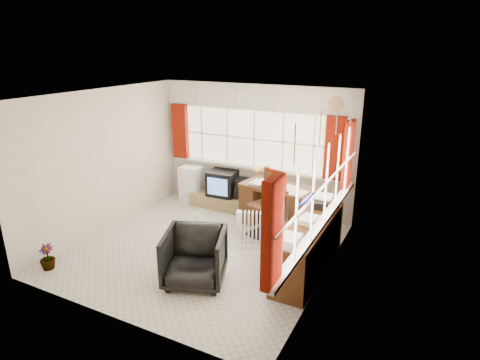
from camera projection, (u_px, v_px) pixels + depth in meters
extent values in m
plane|color=beige|center=(203.00, 249.00, 6.62)|extent=(4.00, 4.00, 0.00)
plane|color=beige|center=(255.00, 149.00, 7.91)|extent=(4.00, 0.00, 4.00)
plane|color=beige|center=(106.00, 226.00, 4.53)|extent=(4.00, 0.00, 4.00)
plane|color=beige|center=(105.00, 161.00, 7.07)|extent=(0.00, 4.00, 4.00)
plane|color=beige|center=(328.00, 198.00, 5.36)|extent=(0.00, 4.00, 4.00)
plane|color=white|center=(198.00, 95.00, 5.82)|extent=(4.00, 4.00, 0.00)
plane|color=#F6E9C3|center=(254.00, 139.00, 7.83)|extent=(3.60, 0.00, 3.60)
cube|color=white|center=(253.00, 168.00, 7.98)|extent=(3.70, 0.12, 0.05)
cube|color=white|center=(202.00, 133.00, 8.33)|extent=(0.03, 0.02, 1.10)
cube|color=white|center=(227.00, 136.00, 8.08)|extent=(0.03, 0.02, 1.10)
cube|color=white|center=(254.00, 139.00, 7.82)|extent=(0.03, 0.02, 1.10)
cube|color=white|center=(283.00, 142.00, 7.56)|extent=(0.03, 0.02, 1.10)
cube|color=white|center=(314.00, 146.00, 7.31)|extent=(0.03, 0.02, 1.10)
plane|color=#F6E9C3|center=(327.00, 183.00, 5.31)|extent=(0.00, 3.60, 3.60)
cube|color=white|center=(321.00, 223.00, 5.51)|extent=(0.12, 3.70, 0.05)
cube|color=white|center=(296.00, 216.00, 4.30)|extent=(0.02, 0.03, 1.10)
cube|color=white|center=(313.00, 198.00, 4.80)|extent=(0.02, 0.03, 1.10)
cube|color=white|center=(326.00, 183.00, 5.31)|extent=(0.02, 0.03, 1.10)
cube|color=white|center=(337.00, 171.00, 5.82)|extent=(0.02, 0.03, 1.10)
cube|color=white|center=(347.00, 161.00, 6.32)|extent=(0.02, 0.03, 1.10)
cube|color=maroon|center=(180.00, 131.00, 8.49)|extent=(0.35, 0.10, 1.15)
cube|color=maroon|center=(335.00, 149.00, 7.07)|extent=(0.35, 0.10, 1.15)
cube|color=maroon|center=(348.00, 154.00, 6.69)|extent=(0.10, 0.35, 1.15)
cube|color=maroon|center=(272.00, 233.00, 3.90)|extent=(0.10, 0.35, 1.15)
cube|color=silver|center=(255.00, 98.00, 7.55)|extent=(3.95, 0.08, 0.48)
cube|color=silver|center=(330.00, 123.00, 5.06)|extent=(0.08, 3.95, 0.48)
cube|color=#4B2511|center=(280.00, 188.00, 7.19)|extent=(1.47, 0.89, 0.06)
cube|color=#4B2511|center=(255.00, 202.00, 7.61)|extent=(0.41, 0.66, 0.73)
cube|color=#4B2511|center=(305.00, 215.00, 7.02)|extent=(0.41, 0.66, 0.73)
cube|color=white|center=(280.00, 185.00, 7.17)|extent=(0.28, 0.35, 0.02)
cube|color=white|center=(280.00, 185.00, 7.17)|extent=(0.28, 0.35, 0.02)
cube|color=white|center=(280.00, 185.00, 7.17)|extent=(0.28, 0.35, 0.02)
cube|color=white|center=(280.00, 185.00, 7.17)|extent=(0.28, 0.35, 0.02)
cube|color=white|center=(280.00, 185.00, 7.17)|extent=(0.28, 0.35, 0.02)
cube|color=white|center=(280.00, 184.00, 7.17)|extent=(0.28, 0.35, 0.02)
cylinder|color=yellow|center=(269.00, 184.00, 7.23)|extent=(0.09, 0.09, 0.02)
cylinder|color=yellow|center=(269.00, 175.00, 7.17)|extent=(0.02, 0.02, 0.35)
cone|color=yellow|center=(269.00, 168.00, 7.13)|extent=(0.14, 0.12, 0.14)
cube|color=black|center=(264.00, 234.00, 7.07)|extent=(0.62, 0.62, 0.04)
cylinder|color=silver|center=(265.00, 221.00, 6.99)|extent=(0.06, 0.06, 0.56)
cube|color=#4B2511|center=(265.00, 206.00, 6.90)|extent=(0.60, 0.59, 0.06)
cube|color=#4B2511|center=(275.00, 187.00, 6.96)|extent=(0.42, 0.20, 0.54)
cube|color=maroon|center=(275.00, 185.00, 6.95)|extent=(0.46, 0.23, 0.56)
imported|color=black|center=(195.00, 257.00, 5.58)|extent=(1.07, 1.09, 0.77)
cube|color=white|center=(252.00, 245.00, 6.66)|extent=(0.45, 0.31, 0.08)
cube|color=white|center=(241.00, 227.00, 6.57)|extent=(0.07, 0.13, 0.55)
cube|color=white|center=(245.00, 227.00, 6.57)|extent=(0.07, 0.13, 0.55)
cube|color=white|center=(249.00, 227.00, 6.56)|extent=(0.07, 0.13, 0.55)
cube|color=white|center=(253.00, 227.00, 6.56)|extent=(0.07, 0.13, 0.55)
cube|color=white|center=(256.00, 228.00, 6.55)|extent=(0.07, 0.13, 0.55)
cube|color=white|center=(260.00, 228.00, 6.55)|extent=(0.07, 0.13, 0.55)
cube|color=white|center=(264.00, 228.00, 6.54)|extent=(0.07, 0.13, 0.55)
cube|color=#4B2511|center=(309.00, 246.00, 5.93)|extent=(0.50, 2.00, 0.75)
cube|color=white|center=(290.00, 242.00, 5.13)|extent=(0.24, 0.32, 0.10)
cube|color=white|center=(309.00, 219.00, 5.80)|extent=(0.24, 0.32, 0.10)
cube|color=white|center=(324.00, 201.00, 6.48)|extent=(0.24, 0.32, 0.10)
cube|color=black|center=(322.00, 204.00, 6.35)|extent=(0.31, 0.38, 0.11)
cube|color=#A58352|center=(224.00, 202.00, 8.27)|extent=(1.40, 0.50, 0.25)
cube|color=black|center=(223.00, 183.00, 8.22)|extent=(0.60, 0.55, 0.51)
cube|color=#518DE7|center=(217.00, 187.00, 7.99)|extent=(0.43, 0.05, 0.35)
cube|color=black|center=(248.00, 192.00, 8.13)|extent=(0.63, 0.51, 0.20)
cube|color=black|center=(248.00, 183.00, 8.07)|extent=(0.58, 0.48, 0.19)
cube|color=white|center=(192.00, 183.00, 8.61)|extent=(0.47, 0.47, 0.75)
cube|color=silver|center=(195.00, 182.00, 8.30)|extent=(0.02, 0.02, 0.40)
imported|color=white|center=(198.00, 219.00, 7.36)|extent=(0.14, 0.14, 0.30)
imported|color=#8BCFC8|center=(243.00, 215.00, 7.70)|extent=(0.11, 0.12, 0.18)
imported|color=black|center=(47.00, 257.00, 5.96)|extent=(0.28, 0.28, 0.39)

